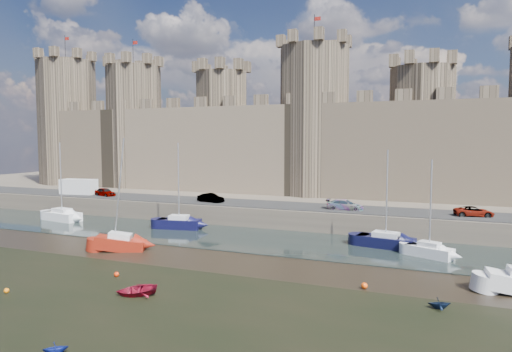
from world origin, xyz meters
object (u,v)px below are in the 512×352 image
object	(u,v)px
van	(79,187)
car_3	(474,212)
sailboat_0	(62,215)
dinghy_1	(56,349)
sailboat_4	(121,243)
sailboat_1	(179,223)
sailboat_2	(429,250)
car_0	(105,192)
car_1	(211,198)
sailboat_3	(386,241)
car_2	(345,205)

from	to	relation	value
van	car_3	bearing A→B (deg)	-7.92
sailboat_0	dinghy_1	size ratio (longest dim) A/B	8.63
sailboat_4	van	bearing A→B (deg)	116.26
sailboat_1	sailboat_2	bearing A→B (deg)	-16.62
car_0	dinghy_1	distance (m)	48.20
car_3	sailboat_1	bearing A→B (deg)	90.85
car_0	sailboat_1	distance (m)	18.91
car_0	car_1	xyz separation A→B (m)	(18.28, -0.26, -0.02)
sailboat_1	sailboat_3	xyz separation A→B (m)	(25.04, -0.66, -0.05)
sailboat_4	dinghy_1	xyz separation A→B (m)	(11.34, -19.57, -0.49)
car_3	dinghy_1	xyz separation A→B (m)	(-22.06, -38.83, -2.76)
van	sailboat_3	distance (m)	48.54
car_3	sailboat_2	world-z (taller)	sailboat_2
car_3	van	size ratio (longest dim) A/B	0.76
sailboat_0	sailboat_3	bearing A→B (deg)	9.14
car_2	sailboat_1	xyz separation A→B (m)	(-19.33, -7.01, -2.32)
car_0	car_3	xyz separation A→B (m)	(51.09, 0.46, -0.07)
sailboat_2	sailboat_4	world-z (taller)	sailboat_4
sailboat_4	dinghy_1	world-z (taller)	sailboat_4
car_2	sailboat_2	distance (m)	14.44
sailboat_2	dinghy_1	distance (m)	33.17
sailboat_4	sailboat_1	bearing A→B (deg)	67.38
car_1	car_2	size ratio (longest dim) A/B	0.86
car_1	dinghy_1	bearing A→B (deg)	-151.96
car_3	sailboat_4	distance (m)	38.62
car_1	car_3	size ratio (longest dim) A/B	0.92
dinghy_1	sailboat_3	bearing A→B (deg)	-66.22
car_2	sailboat_0	world-z (taller)	sailboat_0
sailboat_1	sailboat_4	distance (m)	11.72
van	sailboat_4	size ratio (longest dim) A/B	0.49
sailboat_2	sailboat_4	size ratio (longest dim) A/B	0.81
car_2	sailboat_3	distance (m)	9.85
car_1	sailboat_3	distance (m)	25.38
sailboat_3	sailboat_4	size ratio (longest dim) A/B	0.89
car_2	sailboat_1	distance (m)	20.70
sailboat_0	sailboat_4	xyz separation A→B (m)	(18.21, -10.63, -0.01)
car_2	sailboat_4	bearing A→B (deg)	134.21
sailboat_1	dinghy_1	size ratio (longest dim) A/B	8.62
sailboat_0	sailboat_1	world-z (taller)	sailboat_0
van	sailboat_2	xyz separation A→B (m)	(52.03, -10.52, -2.95)
car_1	sailboat_0	distance (m)	20.53
car_0	sailboat_2	xyz separation A→B (m)	(46.66, -10.27, -2.39)
car_2	sailboat_0	xyz separation A→B (m)	(-37.23, -8.09, -2.33)
sailboat_1	dinghy_1	bearing A→B (deg)	-79.97
sailboat_0	sailboat_4	world-z (taller)	sailboat_4
sailboat_4	car_0	bearing A→B (deg)	109.09
car_3	van	bearing A→B (deg)	78.44
sailboat_1	dinghy_1	xyz separation A→B (m)	(11.66, -31.28, -0.51)
sailboat_2	sailboat_3	xyz separation A→B (m)	(-4.25, 2.52, 0.02)
car_3	sailboat_1	xyz separation A→B (m)	(-33.72, -7.55, -2.25)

